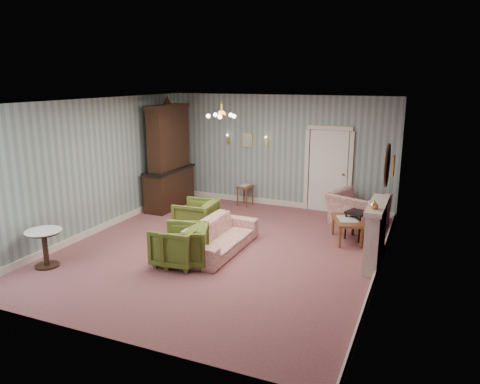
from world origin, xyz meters
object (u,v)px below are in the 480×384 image
at_px(olive_chair_a, 185,243).
at_px(sofa_chintz, 220,231).
at_px(olive_chair_c, 196,216).
at_px(wingback_chair, 358,204).
at_px(pedestal_table, 45,248).
at_px(olive_chair_b, 177,243).
at_px(dresser, 168,154).
at_px(side_table_black, 356,225).
at_px(fireplace, 376,234).
at_px(coffee_table, 347,230).

distance_m(olive_chair_a, sofa_chintz, 0.89).
height_order(olive_chair_c, sofa_chintz, olive_chair_c).
bearing_deg(olive_chair_c, sofa_chintz, 48.71).
relative_size(wingback_chair, pedestal_table, 1.70).
bearing_deg(olive_chair_a, olive_chair_b, -84.45).
relative_size(olive_chair_a, wingback_chair, 0.69).
bearing_deg(olive_chair_b, dresser, -150.14).
relative_size(olive_chair_b, side_table_black, 1.34).
relative_size(dresser, fireplace, 2.02).
bearing_deg(sofa_chintz, coffee_table, -54.67).
bearing_deg(olive_chair_a, side_table_black, 112.87).
bearing_deg(dresser, olive_chair_b, -56.61).
distance_m(wingback_chair, side_table_black, 0.99).
xyz_separation_m(olive_chair_a, coffee_table, (2.49, 2.37, -0.16)).
relative_size(fireplace, coffee_table, 1.47).
bearing_deg(side_table_black, dresser, 173.00).
height_order(wingback_chair, pedestal_table, wingback_chair).
bearing_deg(olive_chair_c, dresser, -137.68).
relative_size(olive_chair_c, pedestal_table, 1.19).
height_order(olive_chair_c, fireplace, fireplace).
bearing_deg(sofa_chintz, wingback_chair, -39.01).
distance_m(sofa_chintz, wingback_chair, 3.49).
relative_size(olive_chair_b, dresser, 0.29).
distance_m(olive_chair_b, coffee_table, 3.57).
bearing_deg(olive_chair_a, pedestal_table, -85.73).
bearing_deg(coffee_table, fireplace, -56.12).
bearing_deg(dresser, pedestal_table, -89.78).
bearing_deg(olive_chair_c, olive_chair_b, 13.55).
height_order(olive_chair_b, fireplace, fireplace).
distance_m(olive_chair_b, olive_chair_c, 1.69).
distance_m(olive_chair_a, olive_chair_b, 0.14).
xyz_separation_m(sofa_chintz, side_table_black, (2.35, 1.74, -0.10)).
bearing_deg(olive_chair_b, wingback_chair, 140.23).
distance_m(dresser, pedestal_table, 4.39).
relative_size(olive_chair_c, fireplace, 0.59).
xyz_separation_m(sofa_chintz, coffee_table, (2.19, 1.53, -0.17)).
relative_size(side_table_black, pedestal_table, 0.88).
bearing_deg(wingback_chair, sofa_chintz, 72.15).
bearing_deg(wingback_chair, side_table_black, 119.75).
height_order(olive_chair_a, olive_chair_c, olive_chair_c).
bearing_deg(wingback_chair, pedestal_table, 65.66).
relative_size(fireplace, side_table_black, 2.30).
height_order(dresser, fireplace, dresser).
xyz_separation_m(sofa_chintz, pedestal_table, (-2.55, -1.92, -0.06)).
distance_m(olive_chair_b, side_table_black, 3.83).
xyz_separation_m(wingback_chair, dresser, (-4.78, -0.36, 0.90)).
bearing_deg(sofa_chintz, fireplace, -79.58).
relative_size(wingback_chair, fireplace, 0.84).
relative_size(olive_chair_a, pedestal_table, 1.18).
height_order(sofa_chintz, dresser, dresser).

